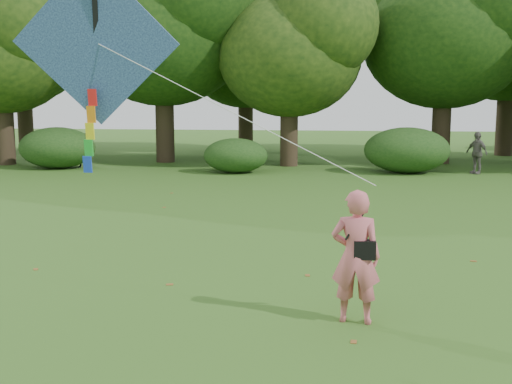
# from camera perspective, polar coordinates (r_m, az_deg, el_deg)

# --- Properties ---
(ground) EXTENTS (100.00, 100.00, 0.00)m
(ground) POSITION_cam_1_polar(r_m,az_deg,el_deg) (9.48, 6.69, -10.97)
(ground) COLOR #265114
(ground) RESTS_ON ground
(man_kite_flyer) EXTENTS (0.74, 0.53, 1.89)m
(man_kite_flyer) POSITION_cam_1_polar(r_m,az_deg,el_deg) (9.06, 8.85, -5.69)
(man_kite_flyer) COLOR #D1626C
(man_kite_flyer) RESTS_ON ground
(bystander_left) EXTENTS (0.92, 0.87, 1.51)m
(bystander_left) POSITION_cam_1_polar(r_m,az_deg,el_deg) (29.30, -14.87, 3.58)
(bystander_left) COLOR #282C35
(bystander_left) RESTS_ON ground
(bystander_right) EXTENTS (0.96, 1.05, 1.72)m
(bystander_right) POSITION_cam_1_polar(r_m,az_deg,el_deg) (27.54, 19.02, 3.31)
(bystander_right) COLOR #66605A
(bystander_right) RESTS_ON ground
(crossbody_bag) EXTENTS (0.43, 0.20, 0.73)m
(crossbody_bag) POSITION_cam_1_polar(r_m,az_deg,el_deg) (9.01, 9.62, -4.98)
(crossbody_bag) COLOR black
(crossbody_bag) RESTS_ON ground
(flying_kite) EXTENTS (5.47, 1.27, 3.26)m
(flying_kite) POSITION_cam_1_polar(r_m,az_deg,el_deg) (10.27, -13.99, 12.50)
(flying_kite) COLOR #286CB0
(flying_kite) RESTS_ON ground
(tree_line) EXTENTS (54.70, 15.30, 9.48)m
(tree_line) POSITION_cam_1_polar(r_m,az_deg,el_deg) (31.95, 10.13, 12.83)
(tree_line) COLOR #3A2D1E
(tree_line) RESTS_ON ground
(shrub_band) EXTENTS (39.15, 3.22, 1.88)m
(shrub_band) POSITION_cam_1_polar(r_m,az_deg,el_deg) (26.65, 5.33, 3.58)
(shrub_band) COLOR #264919
(shrub_band) RESTS_ON ground
(fallen_leaves) EXTENTS (8.40, 14.92, 0.01)m
(fallen_leaves) POSITION_cam_1_polar(r_m,az_deg,el_deg) (12.17, -1.03, -6.46)
(fallen_leaves) COLOR brown
(fallen_leaves) RESTS_ON ground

